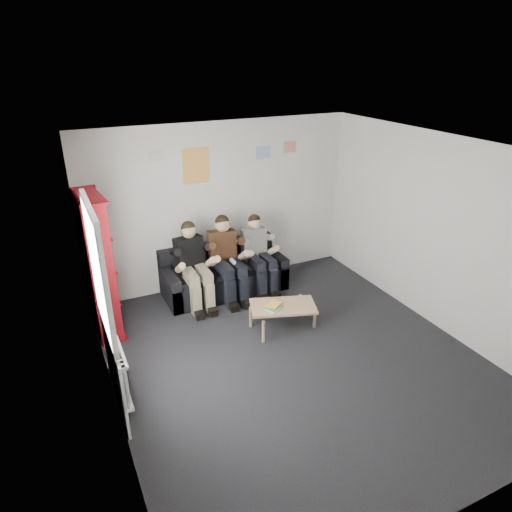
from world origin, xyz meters
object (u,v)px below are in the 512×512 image
Objects in this scene: bookshelf at (100,265)px; person_middle at (228,259)px; sofa at (224,275)px; coffee_table at (283,308)px; person_right at (259,255)px; person_left at (194,266)px.

bookshelf is 1.50× the size of person_middle.
coffee_table is (0.35, -1.41, 0.05)m from sofa.
person_middle is at bearing -175.64° from person_right.
coffee_table is at bearing -95.75° from person_right.
person_left reaches higher than coffee_table.
person_right is (0.55, 0.00, -0.03)m from person_middle.
sofa is 2.08m from bookshelf.
sofa is 0.42m from person_middle.
bookshelf is 1.59× the size of person_right.
person_right is (0.55, -0.19, 0.34)m from sofa.
person_middle reaches higher than sofa.
sofa is 1.50× the size of person_middle.
person_middle is (0.00, -0.19, 0.37)m from sofa.
bookshelf is at bearing 154.61° from coffee_table.
person_left is at bearing -0.22° from bookshelf.
sofa is at bearing 10.76° from person_left.
sofa is 2.18× the size of coffee_table.
coffee_table is at bearing -76.15° from sofa.
bookshelf is (-1.93, -0.33, 0.72)m from sofa.
sofa reaches higher than coffee_table.
person_middle is at bearing -1.87° from bookshelf.
person_right is (1.11, 0.00, -0.02)m from person_left.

